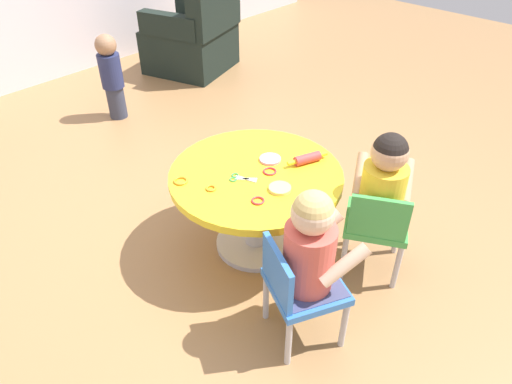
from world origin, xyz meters
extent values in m
plane|color=#9E7247|center=(0.00, 0.00, 0.00)|extent=(10.00, 10.00, 0.00)
cylinder|color=silver|center=(0.00, 0.00, 0.01)|extent=(0.44, 0.44, 0.03)
cylinder|color=silver|center=(0.00, 0.00, 0.22)|extent=(0.12, 0.12, 0.45)
cylinder|color=yellow|center=(0.00, 0.00, 0.47)|extent=(0.87, 0.87, 0.04)
cylinder|color=#B7B7BC|center=(-0.22, -0.72, 0.14)|extent=(0.03, 0.03, 0.28)
cylinder|color=#B7B7BC|center=(-0.10, -0.49, 0.14)|extent=(0.03, 0.03, 0.28)
cylinder|color=#B7B7BC|center=(-0.45, -0.61, 0.14)|extent=(0.03, 0.03, 0.28)
cylinder|color=#B7B7BC|center=(-0.34, -0.37, 0.14)|extent=(0.03, 0.03, 0.28)
cube|color=blue|center=(-0.28, -0.55, 0.30)|extent=(0.40, 0.40, 0.04)
cube|color=blue|center=(-0.40, -0.49, 0.43)|extent=(0.14, 0.25, 0.22)
cube|color=#3F4772|center=(-0.28, -0.55, 0.30)|extent=(0.37, 0.36, 0.04)
cylinder|color=#D8594C|center=(-0.28, -0.55, 0.47)|extent=(0.21, 0.21, 0.30)
sphere|color=beige|center=(-0.28, -0.55, 0.70)|extent=(0.17, 0.17, 0.17)
sphere|color=tan|center=(-0.28, -0.55, 0.71)|extent=(0.16, 0.16, 0.16)
cylinder|color=beige|center=(-0.24, -0.69, 0.49)|extent=(0.21, 0.15, 0.17)
cylinder|color=beige|center=(-0.14, -0.50, 0.49)|extent=(0.21, 0.15, 0.17)
cylinder|color=#B7B7BC|center=(0.47, -0.59, 0.14)|extent=(0.03, 0.03, 0.28)
cylinder|color=#B7B7BC|center=(0.35, -0.36, 0.14)|extent=(0.03, 0.03, 0.28)
cylinder|color=#B7B7BC|center=(0.24, -0.72, 0.14)|extent=(0.03, 0.03, 0.28)
cylinder|color=#B7B7BC|center=(0.12, -0.49, 0.14)|extent=(0.03, 0.03, 0.28)
cube|color=green|center=(0.29, -0.54, 0.30)|extent=(0.41, 0.41, 0.04)
cube|color=green|center=(0.18, -0.61, 0.43)|extent=(0.15, 0.25, 0.22)
cube|color=#3F4772|center=(0.29, -0.54, 0.30)|extent=(0.37, 0.36, 0.04)
cylinder|color=yellow|center=(0.29, -0.54, 0.47)|extent=(0.21, 0.21, 0.30)
sphere|color=tan|center=(0.29, -0.54, 0.70)|extent=(0.17, 0.17, 0.17)
sphere|color=black|center=(0.29, -0.54, 0.71)|extent=(0.16, 0.16, 0.16)
cylinder|color=tan|center=(0.44, -0.59, 0.49)|extent=(0.21, 0.15, 0.17)
cylinder|color=tan|center=(0.33, -0.40, 0.49)|extent=(0.21, 0.15, 0.17)
cube|color=black|center=(1.43, 2.20, 0.20)|extent=(0.88, 0.88, 0.40)
cube|color=black|center=(1.52, 1.92, 0.62)|extent=(0.72, 0.36, 0.45)
cube|color=black|center=(1.72, 2.29, 0.50)|extent=(0.29, 0.60, 0.20)
cube|color=black|center=(1.14, 2.11, 0.50)|extent=(0.29, 0.60, 0.20)
cylinder|color=#33384C|center=(0.35, 1.86, 0.13)|extent=(0.14, 0.14, 0.26)
cylinder|color=navy|center=(0.35, 1.86, 0.39)|extent=(0.17, 0.17, 0.26)
sphere|color=#997051|center=(0.35, 1.86, 0.59)|extent=(0.16, 0.16, 0.16)
cylinder|color=#D83F3F|center=(0.25, -0.13, 0.51)|extent=(0.15, 0.10, 0.05)
cylinder|color=yellow|center=(0.16, -0.10, 0.51)|extent=(0.05, 0.04, 0.02)
cylinder|color=yellow|center=(0.33, -0.16, 0.51)|extent=(0.05, 0.04, 0.02)
cube|color=silver|center=(-0.08, -0.01, 0.49)|extent=(0.08, 0.09, 0.01)
cube|color=silver|center=(-0.08, -0.01, 0.49)|extent=(0.05, 0.11, 0.01)
torus|color=green|center=(-0.12, 0.04, 0.49)|extent=(0.05, 0.05, 0.01)
torus|color=green|center=(-0.09, 0.06, 0.49)|extent=(0.05, 0.05, 0.01)
cylinder|color=pink|center=(0.13, 0.02, 0.49)|extent=(0.11, 0.11, 0.01)
cylinder|color=#F2CC72|center=(-0.03, -0.18, 0.49)|extent=(0.11, 0.11, 0.02)
torus|color=orange|center=(-0.31, 0.21, 0.49)|extent=(0.07, 0.07, 0.01)
torus|color=red|center=(-0.17, -0.17, 0.49)|extent=(0.06, 0.06, 0.01)
torus|color=red|center=(0.05, -0.05, 0.49)|extent=(0.07, 0.07, 0.01)
torus|color=orange|center=(-0.25, 0.06, 0.49)|extent=(0.05, 0.05, 0.01)
camera|label=1|loc=(-1.42, -1.32, 1.81)|focal=33.11mm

